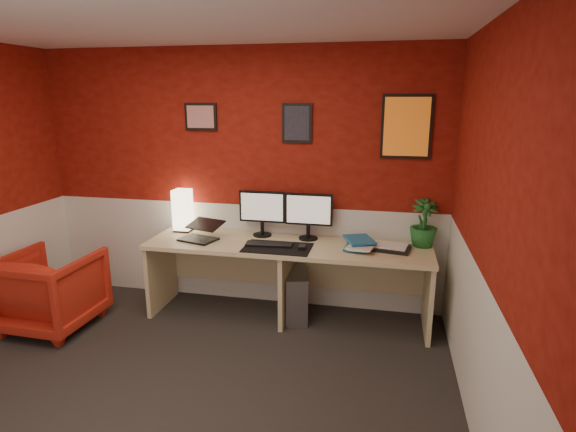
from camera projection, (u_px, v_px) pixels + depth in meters
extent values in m
cube|color=black|center=(167.00, 401.00, 3.21)|extent=(4.00, 3.50, 0.01)
cube|color=white|center=(138.00, 11.00, 2.59)|extent=(4.00, 3.50, 0.01)
cube|color=maroon|center=(240.00, 180.00, 4.56)|extent=(4.00, 0.01, 2.50)
cube|color=maroon|center=(497.00, 248.00, 2.50)|extent=(0.01, 3.50, 2.50)
cube|color=silver|center=(241.00, 252.00, 4.74)|extent=(4.00, 0.01, 1.00)
cube|color=silver|center=(481.00, 372.00, 2.69)|extent=(0.01, 3.50, 1.00)
cube|color=#CEB684|center=(287.00, 282.00, 4.34)|extent=(2.60, 0.65, 0.73)
cube|color=#FFE5B2|center=(183.00, 211.00, 4.63)|extent=(0.16, 0.16, 0.40)
cube|color=black|center=(198.00, 229.00, 4.34)|extent=(0.38, 0.31, 0.22)
cube|color=black|center=(262.00, 207.00, 4.44)|extent=(0.45, 0.06, 0.58)
cube|color=black|center=(308.00, 209.00, 4.34)|extent=(0.45, 0.06, 0.58)
cube|color=black|center=(278.00, 248.00, 4.15)|extent=(0.60, 0.38, 0.01)
cube|color=black|center=(269.00, 244.00, 4.20)|extent=(0.43, 0.17, 0.02)
cube|color=black|center=(302.00, 247.00, 4.10)|extent=(0.06, 0.10, 0.03)
imported|color=#206394|center=(346.00, 246.00, 4.16)|extent=(0.24, 0.30, 0.03)
imported|color=silver|center=(350.00, 244.00, 4.13)|extent=(0.28, 0.35, 0.02)
imported|color=#206394|center=(347.00, 241.00, 4.14)|extent=(0.32, 0.37, 0.03)
cube|color=black|center=(389.00, 248.00, 4.10)|extent=(0.39, 0.31, 0.03)
imported|color=#19591E|center=(424.00, 223.00, 4.15)|extent=(0.29, 0.29, 0.43)
cube|color=#99999E|center=(296.00, 295.00, 4.39)|extent=(0.30, 0.48, 0.45)
imported|color=#B42212|center=(51.00, 290.00, 4.19)|extent=(0.77, 0.79, 0.70)
cube|color=red|center=(201.00, 117.00, 4.47)|extent=(0.32, 0.02, 0.26)
cube|color=black|center=(297.00, 123.00, 4.29)|extent=(0.28, 0.02, 0.36)
cube|color=orange|center=(406.00, 127.00, 4.10)|extent=(0.44, 0.02, 0.56)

